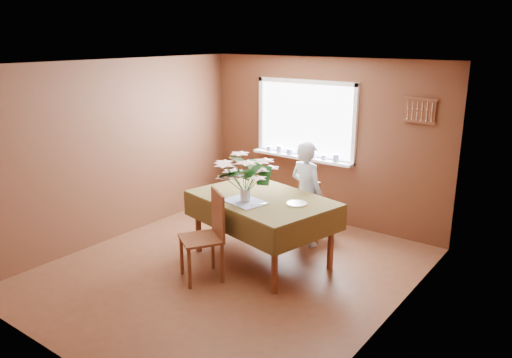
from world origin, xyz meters
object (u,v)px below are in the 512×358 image
Objects in this scene: chair_near at (208,233)px; flower_bouquet at (245,173)px; dining_table at (262,205)px; seated_woman at (306,194)px; chair_far at (313,206)px.

flower_bouquet is (0.15, 0.52, 0.64)m from chair_near.
dining_table is 0.81m from seated_woman.
chair_near is at bearing 87.70° from seated_woman.
chair_far is 1.78m from chair_near.
chair_near is 0.83m from flower_bouquet.
dining_table is at bearing 75.06° from flower_bouquet.
seated_woman reaches higher than chair_near.
flower_bouquet is at bearing -92.09° from dining_table.
dining_table is 1.36× the size of seated_woman.
seated_woman is at bearing 76.64° from flower_bouquet.
flower_bouquet is (-0.26, -1.21, 0.71)m from chair_far.
dining_table is 3.08× the size of flower_bouquet.
chair_near is (-0.41, -1.73, 0.07)m from chair_far.
seated_woman is at bearing 98.25° from chair_far.
seated_woman reaches higher than chair_far.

